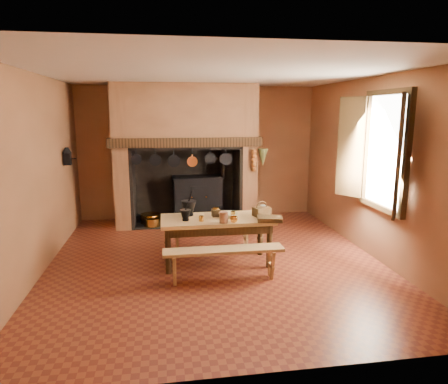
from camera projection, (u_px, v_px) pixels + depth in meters
The scene contains 28 objects.
floor at pixel (215, 261), 6.17m from camera, with size 5.50×5.50×0.00m, color brown.
ceiling at pixel (215, 73), 5.62m from camera, with size 5.50×5.50×0.00m, color silver.
back_wall at pixel (198, 153), 8.56m from camera, with size 5.00×0.02×2.80m, color #96603C.
wall_left at pixel (36, 175), 5.52m from camera, with size 0.02×5.50×2.80m, color #96603C.
wall_right at pixel (372, 168), 6.27m from camera, with size 0.02×5.50×2.80m, color #96603C.
wall_front at pixel (259, 220), 3.23m from camera, with size 5.00×0.02×2.80m, color #96603C.
chimney_breast at pixel (185, 135), 8.01m from camera, with size 2.95×0.96×2.80m.
iron_range at pixel (198, 197), 8.44m from camera, with size 1.12×0.55×1.60m.
hearth_pans at pixel (150, 220), 8.15m from camera, with size 0.51×0.62×0.20m.
hanging_pans at pixel (185, 160), 7.61m from camera, with size 1.92×0.29×0.27m.
onion_string at pixel (254, 160), 7.79m from camera, with size 0.12×0.10×0.46m, color #B06920, non-canonical shape.
herb_bunch at pixel (263, 158), 7.81m from camera, with size 0.20×0.20×0.35m, color #4E5629.
window at pixel (378, 151), 5.80m from camera, with size 0.39×1.75×1.76m.
wall_coffee_mill at pixel (67, 155), 7.01m from camera, with size 0.23×0.16×0.31m.
work_table at pixel (217, 225), 5.95m from camera, with size 1.66×0.74×0.72m.
bench_front at pixel (224, 257), 5.38m from camera, with size 1.63×0.29×0.46m.
bench_back at pixel (212, 232), 6.63m from camera, with size 1.42×0.25×0.40m.
mortar_large at pixel (189, 207), 6.03m from camera, with size 0.23×0.23×0.39m.
mortar_small at pixel (186, 215), 5.75m from camera, with size 0.16×0.16×0.27m.
coffee_grinder at pixel (216, 212), 5.99m from camera, with size 0.16×0.13×0.18m.
brass_mug_a at pixel (201, 219), 5.73m from camera, with size 0.07×0.07×0.08m, color #B47629.
brass_mug_b at pixel (233, 214), 5.99m from camera, with size 0.07×0.07×0.08m, color #B47629.
mixing_bowl at pixel (228, 215), 5.94m from camera, with size 0.29×0.29×0.07m, color beige.
stoneware_crock at pixel (224, 217), 5.64m from camera, with size 0.12×0.12×0.16m, color #573220.
glass_jar at pixel (263, 210), 6.12m from camera, with size 0.08×0.08×0.14m, color beige.
wicker_basket at pixel (262, 211), 6.02m from camera, with size 0.28×0.24×0.23m.
wooden_tray at pixel (270, 219), 5.75m from camera, with size 0.35×0.25×0.06m, color #3D2913.
brass_cup at pixel (234, 219), 5.67m from camera, with size 0.11×0.11×0.09m, color #B47629.
Camera 1 is at (-0.76, -5.79, 2.27)m, focal length 32.00 mm.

